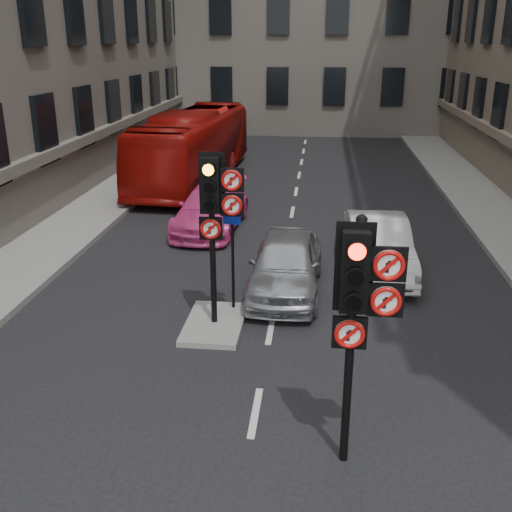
% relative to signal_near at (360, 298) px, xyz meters
% --- Properties ---
extents(ground, '(120.00, 120.00, 0.00)m').
position_rel_signal_near_xyz_m(ground, '(-1.49, -0.99, -2.58)').
color(ground, black).
rests_on(ground, ground).
extents(pavement_left, '(3.00, 50.00, 0.16)m').
position_rel_signal_near_xyz_m(pavement_left, '(-8.69, 11.01, -2.50)').
color(pavement_left, gray).
rests_on(pavement_left, ground).
extents(centre_island, '(1.20, 2.00, 0.12)m').
position_rel_signal_near_xyz_m(centre_island, '(-2.69, 4.01, -2.52)').
color(centre_island, gray).
rests_on(centre_island, ground).
extents(signal_near, '(0.91, 0.40, 3.58)m').
position_rel_signal_near_xyz_m(signal_near, '(0.00, 0.00, 0.00)').
color(signal_near, black).
rests_on(signal_near, ground).
extents(signal_far, '(0.91, 0.40, 3.58)m').
position_rel_signal_near_xyz_m(signal_far, '(-2.60, 4.00, 0.12)').
color(signal_far, black).
rests_on(signal_far, centre_island).
extents(car_silver, '(1.77, 4.17, 1.40)m').
position_rel_signal_near_xyz_m(car_silver, '(-1.30, 6.05, -1.88)').
color(car_silver, '#95989C').
rests_on(car_silver, ground).
extents(car_white, '(1.67, 4.34, 1.41)m').
position_rel_signal_near_xyz_m(car_white, '(0.99, 7.64, -1.88)').
color(car_white, silver).
rests_on(car_white, ground).
extents(car_pink, '(2.06, 4.65, 1.33)m').
position_rel_signal_near_xyz_m(car_pink, '(-3.97, 10.85, -1.92)').
color(car_pink, '#E64392').
rests_on(car_pink, ground).
extents(bus_red, '(3.24, 10.75, 2.95)m').
position_rel_signal_near_xyz_m(bus_red, '(-5.88, 17.39, -1.11)').
color(bus_red, '#9C0F0B').
rests_on(bus_red, ground).
extents(motorcycle, '(0.58, 1.76, 1.04)m').
position_rel_signal_near_xyz_m(motorcycle, '(0.17, 5.19, -2.06)').
color(motorcycle, black).
rests_on(motorcycle, ground).
extents(motorcyclist, '(0.76, 0.62, 1.79)m').
position_rel_signal_near_xyz_m(motorcyclist, '(0.47, 6.78, -1.69)').
color(motorcyclist, black).
rests_on(motorcyclist, ground).
extents(info_sign, '(0.39, 0.15, 2.26)m').
position_rel_signal_near_xyz_m(info_sign, '(-2.39, 4.74, -1.00)').
color(info_sign, black).
rests_on(info_sign, centre_island).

